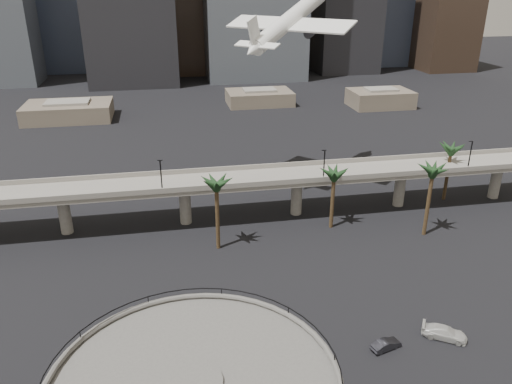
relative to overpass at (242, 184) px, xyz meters
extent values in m
torus|color=#54514E|center=(-13.00, -59.00, 8.91)|extent=(22.20, 22.20, 0.50)
torus|color=black|center=(-13.00, -59.00, 9.71)|extent=(21.80, 21.80, 0.10)
cube|color=slate|center=(0.00, 0.00, 0.66)|extent=(130.00, 9.00, 0.90)
cube|color=slate|center=(0.00, -4.50, 1.56)|extent=(130.00, 0.30, 1.00)
cube|color=slate|center=(0.00, 4.50, 1.56)|extent=(130.00, 0.30, 1.00)
cylinder|color=slate|center=(-33.00, 0.00, -3.54)|extent=(2.20, 2.20, 8.00)
cylinder|color=slate|center=(-11.00, 0.00, -3.54)|extent=(2.20, 2.20, 8.00)
cylinder|color=slate|center=(11.00, 0.00, -3.54)|extent=(2.20, 2.20, 8.00)
cylinder|color=slate|center=(33.00, 0.00, -3.54)|extent=(2.20, 2.20, 8.00)
cylinder|color=slate|center=(55.00, 0.00, -3.54)|extent=(2.20, 2.20, 8.00)
cylinder|color=black|center=(-15.00, -4.00, 4.16)|extent=(0.24, 0.24, 6.00)
cylinder|color=black|center=(15.00, -4.00, 4.16)|extent=(0.24, 0.24, 6.00)
cylinder|color=black|center=(45.00, -4.00, 4.16)|extent=(0.24, 0.24, 6.00)
cylinder|color=#4A3920|center=(-6.00, -11.00, -1.26)|extent=(0.70, 0.70, 12.15)
ellipsoid|color=#173216|center=(-6.00, -11.00, 5.21)|extent=(4.40, 4.40, 2.00)
cylinder|color=#4A3920|center=(16.00, -7.00, -1.94)|extent=(0.70, 0.70, 10.80)
ellipsoid|color=#173216|center=(16.00, -7.00, 3.86)|extent=(4.40, 4.40, 2.00)
cylinder|color=#4A3920|center=(32.00, -13.00, -1.04)|extent=(0.70, 0.70, 12.60)
ellipsoid|color=#173216|center=(32.00, -13.00, 5.66)|extent=(4.40, 4.40, 2.00)
cylinder|color=#4A3920|center=(44.00, 1.00, -1.71)|extent=(0.70, 0.70, 11.25)
ellipsoid|color=#173216|center=(44.00, 1.00, 4.31)|extent=(4.40, 4.40, 2.00)
cube|color=brown|center=(-45.00, 85.00, -4.59)|extent=(28.00, 18.00, 5.50)
cube|color=slate|center=(-45.00, 85.00, -1.44)|extent=(14.00, 9.00, 0.80)
cube|color=brown|center=(22.00, 95.00, -4.84)|extent=(24.00, 16.00, 5.00)
cube|color=slate|center=(22.00, 95.00, -1.94)|extent=(12.00, 8.00, 0.80)
cube|color=brown|center=(65.00, 83.00, -4.34)|extent=(22.00, 15.00, 6.00)
cube|color=slate|center=(65.00, 83.00, -0.94)|extent=(11.00, 7.50, 0.80)
cube|color=#384156|center=(-55.00, 190.00, 14.47)|extent=(30.00, 30.00, 43.62)
cube|color=#7F6C58|center=(55.00, 185.00, 11.75)|extent=(24.00, 24.00, 38.17)
cube|color=#384156|center=(105.00, 180.00, 24.47)|extent=(34.00, 30.00, 63.62)
cube|color=#31241B|center=(130.00, 155.00, 19.02)|extent=(26.00, 26.00, 52.71)
cube|color=#7F6C58|center=(18.00, 205.00, 9.93)|extent=(22.00, 22.00, 34.54)
cylinder|color=white|center=(12.63, 15.07, 28.68)|extent=(20.29, 20.01, 11.65)
cone|color=white|center=(3.11, 5.72, 23.95)|extent=(4.89, 4.88, 3.82)
cube|color=white|center=(12.15, 14.60, 27.86)|extent=(23.27, 23.55, 2.29)
cube|color=white|center=(4.26, 6.85, 24.91)|extent=(7.93, 8.02, 0.95)
cube|color=white|center=(3.65, 6.25, 27.32)|extent=(3.39, 3.33, 5.71)
cylinder|color=#29292F|center=(9.24, 18.78, 26.81)|extent=(4.30, 4.26, 3.00)
cylinder|color=#29292F|center=(16.28, 11.62, 26.81)|extent=(4.30, 4.26, 3.00)
imported|color=#A51726|center=(2.17, -38.60, -6.62)|extent=(4.49, 2.66, 1.43)
imported|color=black|center=(11.96, -40.88, -6.66)|extent=(4.35, 2.54, 1.35)
imported|color=silver|center=(20.42, -40.29, -6.51)|extent=(6.11, 4.99, 1.66)
camera|label=1|loc=(-13.71, -87.63, 36.24)|focal=35.00mm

